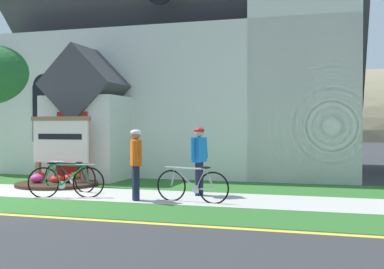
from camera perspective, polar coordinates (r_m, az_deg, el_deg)
name	(u,v)px	position (r m, az deg, el deg)	size (l,w,h in m)	color
ground	(94,181)	(14.92, -11.57, -5.47)	(140.00, 140.00, 0.00)	#333335
sidewalk_slab	(110,195)	(11.98, -9.70, -7.03)	(32.00, 2.07, 0.01)	#B7B5AD
grass_verge	(68,207)	(10.31, -14.44, -8.36)	(32.00, 1.78, 0.01)	#2D6628
church_lawn	(145,184)	(14.08, -5.57, -5.83)	(24.00, 2.55, 0.01)	#2D6628
curb_paint_stripe	(39,217)	(9.44, -17.70, -9.25)	(28.00, 0.16, 0.01)	yellow
church_building	(205,53)	(18.70, 1.60, 9.63)	(12.54, 9.80, 11.97)	silver
church_sign	(61,141)	(14.14, -15.31, -0.80)	(1.89, 0.17, 1.95)	#7F6047
flower_bed	(57,183)	(14.08, -15.75, -5.50)	(2.25, 2.25, 0.34)	#382319
bicycle_white	(192,185)	(10.63, 0.04, -6.05)	(1.72, 0.25, 0.82)	black
bicycle_silver	(70,177)	(12.81, -14.29, -4.88)	(1.72, 0.45, 0.79)	black
bicycle_red	(66,181)	(11.66, -14.74, -5.39)	(1.70, 0.60, 0.85)	black
cyclist_in_green_jersey	(199,156)	(11.56, 0.86, -2.55)	(0.30, 0.70, 1.65)	#191E38
cyclist_in_orange_jersey	(136,159)	(10.85, -6.68, -2.96)	(0.40, 0.67, 1.60)	#191E38
yard_deciduous_tree	(19,79)	(19.81, -19.85, 6.17)	(4.76, 4.76, 4.99)	#4C3823
distant_hill	(376,138)	(72.52, 21.00, -0.40)	(71.05, 39.15, 19.02)	#847A5B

